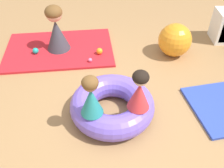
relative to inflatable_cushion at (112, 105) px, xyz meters
name	(u,v)px	position (x,y,z in m)	size (l,w,h in m)	color
ground_plane	(120,115)	(0.10, -0.02, -0.16)	(8.00, 8.00, 0.00)	#9E7549
gym_mat_near_left	(59,49)	(-0.91, 1.53, -0.14)	(1.85, 1.23, 0.04)	red
inflatable_cushion	(112,105)	(0.00, 0.00, 0.00)	(1.07, 1.07, 0.31)	#7056D1
child_in_teal	(91,96)	(-0.23, -0.26, 0.41)	(0.37, 0.37, 0.51)	teal
child_in_red	(139,90)	(0.30, -0.18, 0.41)	(0.33, 0.33, 0.52)	red
adult_seated	(56,29)	(-0.91, 1.53, 0.26)	(0.41, 0.41, 0.78)	#383842
play_ball_pink	(90,60)	(-0.35, 1.11, -0.08)	(0.07, 0.07, 0.07)	pink
play_ball_teal	(36,51)	(-1.29, 1.37, -0.07)	(0.10, 0.10, 0.10)	teal
play_ball_blue	(55,36)	(-1.04, 1.91, -0.08)	(0.07, 0.07, 0.07)	blue
play_ball_orange	(99,51)	(-0.20, 1.34, -0.06)	(0.11, 0.11, 0.11)	orange
exercise_ball_large	(175,40)	(1.06, 1.38, 0.12)	(0.55, 0.55, 0.55)	orange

